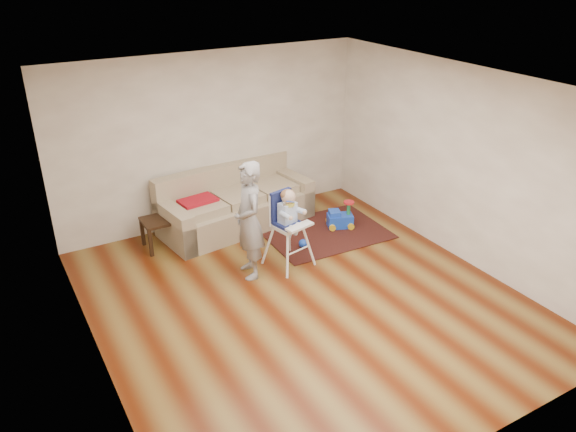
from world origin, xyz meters
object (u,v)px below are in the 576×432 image
side_table (159,233)px  adult (249,221)px  high_chair (288,229)px  toy_ball (303,243)px  sofa (236,199)px  ride_on_toy (340,214)px

side_table → adult: size_ratio=0.28×
side_table → high_chair: bearing=-44.8°
side_table → toy_ball: size_ratio=3.43×
sofa → high_chair: (0.10, -1.45, 0.08)m
high_chair → toy_ball: bearing=22.2°
sofa → high_chair: bearing=-93.3°
side_table → ride_on_toy: side_table is taller
sofa → toy_ball: size_ratio=19.01×
sofa → high_chair: high_chair is taller
ride_on_toy → adult: 2.04m
side_table → high_chair: size_ratio=0.40×
side_table → toy_ball: bearing=-31.2°
sofa → ride_on_toy: sofa is taller
toy_ball → sofa: bearing=114.1°
toy_ball → adult: size_ratio=0.08×
ride_on_toy → toy_ball: 0.94m
high_chair → adult: 0.63m
toy_ball → high_chair: high_chair is taller
high_chair → ride_on_toy: bearing=12.3°
sofa → adult: size_ratio=1.56×
high_chair → adult: bearing=164.4°
sofa → adult: 1.54m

